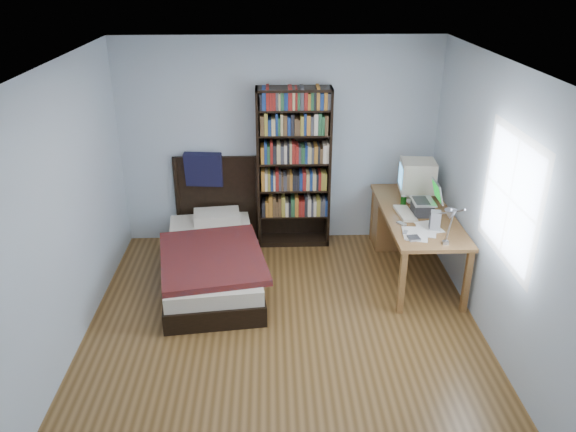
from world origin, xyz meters
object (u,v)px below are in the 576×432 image
object	(u,v)px
desk_lamp	(450,217)
keyboard	(405,213)
bed	(213,255)
laptop	(424,205)
speaker	(435,220)
crt_monitor	(416,176)
desk	(405,219)
bookshelf	(294,169)
soda_can	(403,201)

from	to	relation	value
desk_lamp	keyboard	bearing A→B (deg)	97.32
keyboard	bed	distance (m)	2.17
laptop	speaker	world-z (taller)	laptop
crt_monitor	keyboard	size ratio (longest dim) A/B	1.09
desk	laptop	bearing A→B (deg)	-84.68
laptop	bookshelf	xyz separation A→B (m)	(-1.38, 0.81, 0.14)
keyboard	soda_can	world-z (taller)	soda_can
soda_can	bookshelf	size ratio (longest dim) A/B	0.06
laptop	soda_can	world-z (taller)	laptop
speaker	bed	world-z (taller)	bed
desk	bed	xyz separation A→B (m)	(-2.27, -0.52, -0.16)
soda_can	bookshelf	xyz separation A→B (m)	(-1.21, 0.57, 0.19)
speaker	bookshelf	distance (m)	1.84
laptop	bed	distance (m)	2.39
keyboard	soda_can	xyz separation A→B (m)	(0.03, 0.25, 0.04)
desk_lamp	bed	bearing A→B (deg)	155.07
desk	crt_monitor	xyz separation A→B (m)	(0.07, -0.03, 0.56)
speaker	soda_can	size ratio (longest dim) A/B	1.76
crt_monitor	desk	bearing A→B (deg)	154.77
keyboard	soda_can	size ratio (longest dim) A/B	3.58
desk	laptop	size ratio (longest dim) A/B	4.64
desk	speaker	size ratio (longest dim) A/B	8.71
crt_monitor	laptop	xyz separation A→B (m)	(-0.02, -0.49, -0.14)
soda_can	bookshelf	distance (m)	1.35
desk	crt_monitor	bearing A→B (deg)	-25.23
bed	desk	bearing A→B (deg)	12.99
soda_can	desk_lamp	bearing A→B (deg)	-85.50
crt_monitor	desk_lamp	xyz separation A→B (m)	(-0.09, -1.53, 0.19)
crt_monitor	desk_lamp	world-z (taller)	desk_lamp
bed	desk_lamp	bearing A→B (deg)	-24.93
bookshelf	bed	bearing A→B (deg)	-139.34
bookshelf	desk	bearing A→B (deg)	-11.82
crt_monitor	desk_lamp	size ratio (longest dim) A/B	0.82
laptop	bed	size ratio (longest dim) A/B	0.18
crt_monitor	bed	world-z (taller)	crt_monitor
laptop	bed	bearing A→B (deg)	179.89
crt_monitor	bed	size ratio (longest dim) A/B	0.21
laptop	keyboard	bearing A→B (deg)	-176.97
laptop	desk_lamp	bearing A→B (deg)	-93.84
keyboard	soda_can	bearing A→B (deg)	78.29
soda_can	laptop	bearing A→B (deg)	-54.19
crt_monitor	bed	distance (m)	2.50
keyboard	soda_can	distance (m)	0.25
soda_can	bed	size ratio (longest dim) A/B	0.05
desk_lamp	bed	world-z (taller)	desk_lamp
speaker	bookshelf	size ratio (longest dim) A/B	0.10
desk_lamp	bed	distance (m)	2.64
speaker	keyboard	bearing A→B (deg)	132.32
desk	bed	size ratio (longest dim) A/B	0.82
desk_lamp	soda_can	size ratio (longest dim) A/B	4.77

